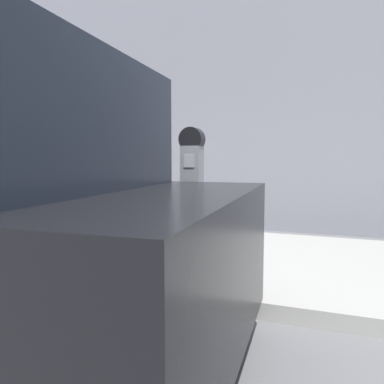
# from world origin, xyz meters

# --- Properties ---
(ground_plane) EXTENTS (60.00, 60.00, 0.00)m
(ground_plane) POSITION_xyz_m (0.00, 0.00, 0.00)
(ground_plane) COLOR slate
(sidewalk) EXTENTS (24.00, 2.80, 0.15)m
(sidewalk) POSITION_xyz_m (0.00, 2.20, 0.07)
(sidewalk) COLOR #9E9B96
(sidewalk) RESTS_ON ground_plane
(building_facade) EXTENTS (24.00, 0.30, 5.12)m
(building_facade) POSITION_xyz_m (0.00, 4.67, 2.56)
(building_facade) COLOR gray
(building_facade) RESTS_ON ground_plane
(parking_meter) EXTENTS (0.21, 0.15, 1.39)m
(parking_meter) POSITION_xyz_m (0.51, 0.95, 1.11)
(parking_meter) COLOR gray
(parking_meter) RESTS_ON sidewalk
(fire_hydrant) EXTENTS (0.27, 0.27, 0.86)m
(fire_hydrant) POSITION_xyz_m (-1.71, 1.42, 0.57)
(fire_hydrant) COLOR #999EA3
(fire_hydrant) RESTS_ON sidewalk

